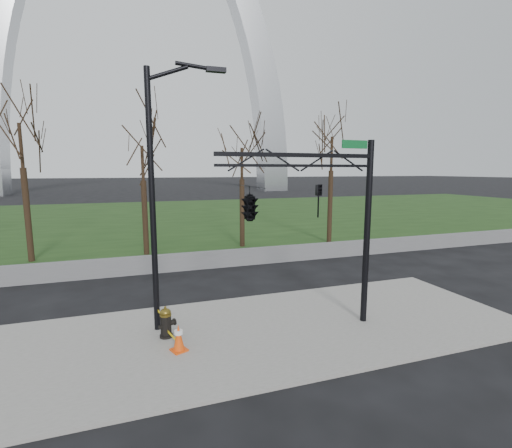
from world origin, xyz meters
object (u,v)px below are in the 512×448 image
object	(u,v)px
fire_hydrant	(166,323)
traffic_cone	(179,338)
traffic_signal_mast	(275,203)
street_light	(159,183)

from	to	relation	value
fire_hydrant	traffic_cone	distance (m)	1.02
fire_hydrant	traffic_signal_mast	world-z (taller)	traffic_signal_mast
traffic_cone	traffic_signal_mast	bearing A→B (deg)	0.54
fire_hydrant	street_light	size ratio (longest dim) A/B	0.12
traffic_cone	fire_hydrant	bearing A→B (deg)	104.00
fire_hydrant	street_light	bearing A→B (deg)	66.48
fire_hydrant	traffic_signal_mast	bearing A→B (deg)	-40.46
fire_hydrant	traffic_signal_mast	xyz separation A→B (m)	(3.09, -0.96, 3.61)
fire_hydrant	street_light	world-z (taller)	street_light
street_light	traffic_signal_mast	bearing A→B (deg)	-25.78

